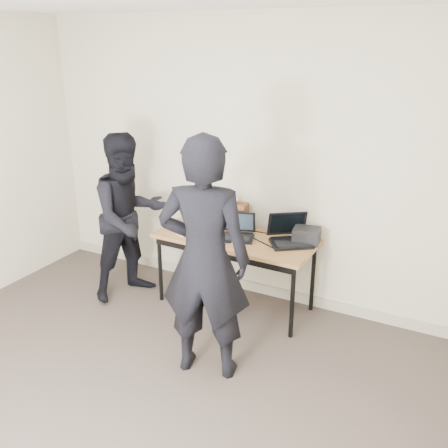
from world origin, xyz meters
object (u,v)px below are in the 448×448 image
Objects in this scene: equipment_box at (306,235)px; person_typist at (205,260)px; desk at (235,243)px; laptop_center at (238,232)px; laptop_right at (290,236)px; person_observer at (129,217)px; leather_satchel at (229,214)px; laptop_beige at (188,225)px.

person_typist reaches higher than equipment_box.
desk is 1.06m from person_typist.
laptop_center is 0.48m from laptop_right.
equipment_box is 1.72m from person_observer.
leather_satchel is 1.29m from person_typist.
equipment_box is at bearing 17.86° from desk.
laptop_center is 1.55× the size of equipment_box.
laptop_center is (0.52, 0.05, 0.01)m from laptop_beige.
person_observer is (-1.28, 0.75, -0.12)m from person_typist.
laptop_beige is 0.94× the size of leather_satchel.
laptop_right reaches higher than equipment_box.
person_typist is (-0.25, -1.11, 0.16)m from laptop_right.
laptop_right is at bearing -117.38° from person_typist.
laptop_beige reaches higher than equipment_box.
equipment_box is 0.14× the size of person_observer.
leather_satchel is at bearing 116.64° from laptop_center.
laptop_beige reaches higher than desk.
person_typist is at bearing -95.54° from laptop_center.
person_observer is (-1.53, -0.37, 0.04)m from laptop_right.
laptop_right is 2.09× the size of equipment_box.
person_observer reaches higher than leather_satchel.
laptop_beige is 0.42m from leather_satchel.
laptop_center is 0.19× the size of person_typist.
leather_satchel is (-0.21, 0.21, 0.08)m from laptop_center.
laptop_beige is at bearing 153.62° from laptop_right.
laptop_center is at bearing -92.61° from person_typist.
equipment_box is at bearing -1.32° from laptop_center.
person_observer is at bearing -165.66° from desk.
equipment_box is at bearing -122.79° from person_typist.
laptop_beige is 0.73× the size of laptop_right.
person_observer reaches higher than laptop_right.
desk is 4.18× the size of laptop_beige.
laptop_beige is 0.58m from person_observer.
laptop_right is (0.99, 0.16, 0.02)m from laptop_beige.
leather_satchel is at bearing 177.47° from equipment_box.
laptop_center is 0.63m from equipment_box.
desk is 0.92× the size of person_observer.
laptop_beige is 0.52m from laptop_center.
person_observer is at bearing 157.87° from laptop_right.
person_typist reaches higher than desk.
laptop_beige is 1.14m from equipment_box.
laptop_beige is 0.99× the size of laptop_center.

